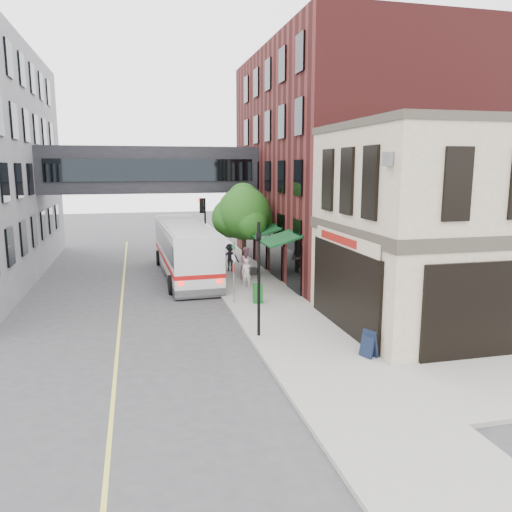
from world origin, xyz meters
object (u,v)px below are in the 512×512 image
newspaper_box (258,293)px  sandwich_board (369,344)px  bus (185,247)px  pedestrian_a (247,273)px  pedestrian_c (230,257)px  pedestrian_b (247,263)px

newspaper_box → sandwich_board: 8.05m
newspaper_box → sandwich_board: size_ratio=0.96×
bus → pedestrian_a: 5.28m
pedestrian_a → pedestrian_c: pedestrian_c is taller
newspaper_box → pedestrian_a: bearing=93.2°
pedestrian_b → newspaper_box: size_ratio=2.03×
pedestrian_a → newspaper_box: (-0.19, -3.35, -0.32)m
bus → sandwich_board: bearing=-72.5°
newspaper_box → sandwich_board: bearing=-68.5°
pedestrian_c → pedestrian_a: bearing=-72.1°
bus → pedestrian_a: (2.97, -4.27, -0.88)m
pedestrian_c → bus: bearing=-161.3°
newspaper_box → sandwich_board: sandwich_board is taller
bus → pedestrian_b: bus is taller
pedestrian_a → sandwich_board: size_ratio=1.62×
bus → pedestrian_b: (3.42, -2.23, -0.72)m
bus → sandwich_board: size_ratio=12.52×
pedestrian_c → newspaper_box: size_ratio=1.89×
pedestrian_b → newspaper_box: 5.45m
pedestrian_c → sandwich_board: (2.01, -15.51, -0.39)m
pedestrian_a → pedestrian_b: 2.10m
bus → sandwich_board: 16.19m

